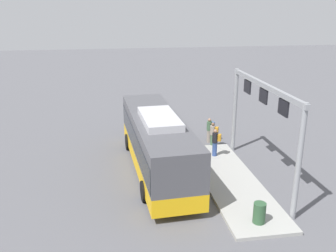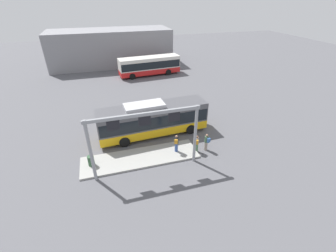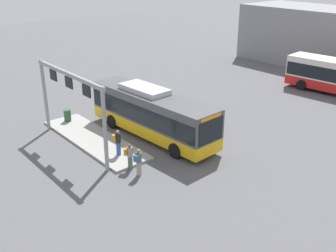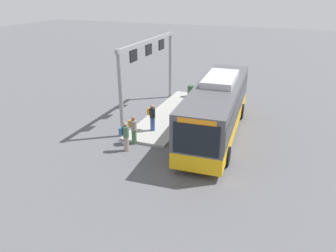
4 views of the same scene
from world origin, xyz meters
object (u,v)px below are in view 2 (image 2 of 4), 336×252
object	(u,v)px
bus_background_left	(149,65)
person_waiting_near	(176,143)
person_waiting_mid	(207,142)
bus_main	(153,118)
trash_bin	(91,161)
person_boarding	(197,143)

from	to	relation	value
bus_background_left	person_waiting_near	xyz separation A→B (m)	(-2.71, -22.75, -0.73)
bus_background_left	person_waiting_mid	distance (m)	23.15
bus_main	bus_background_left	size ratio (longest dim) A/B	1.03
person_waiting_mid	bus_main	bearing A→B (deg)	23.84
bus_background_left	trash_bin	xyz separation A→B (m)	(-9.98, -22.56, -1.17)
bus_main	person_boarding	xyz separation A→B (m)	(3.00, -4.04, -0.92)
person_boarding	trash_bin	size ratio (longest dim) A/B	1.86
bus_main	person_waiting_mid	xyz separation A→B (m)	(3.94, -4.06, -0.92)
person_waiting_near	trash_bin	world-z (taller)	person_waiting_near
person_boarding	trash_bin	world-z (taller)	person_boarding
person_waiting_near	trash_bin	xyz separation A→B (m)	(-7.26, 0.19, -0.44)
bus_main	trash_bin	bearing A→B (deg)	-153.28
person_boarding	person_waiting_mid	world-z (taller)	same
bus_main	person_boarding	size ratio (longest dim) A/B	6.51
bus_main	trash_bin	world-z (taller)	bus_main
person_waiting_near	trash_bin	bearing A→B (deg)	114.30
person_boarding	person_waiting_mid	size ratio (longest dim) A/B	1.00
bus_main	person_waiting_near	world-z (taller)	bus_main
person_boarding	trash_bin	xyz separation A→B (m)	(-9.06, 0.55, -0.28)
person_boarding	bus_main	bearing A→B (deg)	64.72
person_waiting_near	person_waiting_mid	bearing A→B (deg)	-72.26
person_boarding	person_waiting_mid	xyz separation A→B (m)	(0.94, -0.02, 0.00)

